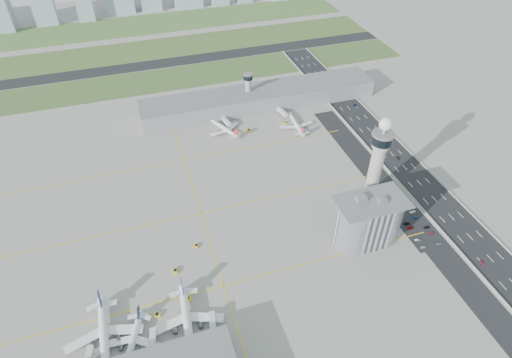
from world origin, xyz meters
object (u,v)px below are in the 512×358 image
object	(u,v)px
jet_bridge_near_1	(152,357)
jet_bridge_near_2	(214,339)
jet_bridge_far_1	(278,110)
car_hw_0	(482,263)
jet_bridge_far_0	(223,119)
car_lot_1	(418,240)
airplane_far_a	(224,126)
car_hw_4	(313,79)
car_lot_8	(427,227)
car_lot_0	(423,247)
tug_3	(196,246)
car_lot_11	(406,204)
airplane_near_c	(187,321)
car_hw_2	(355,105)
tug_4	(249,130)
tug_0	(157,315)
car_lot_9	(415,217)
airplane_near_b	(131,343)
tug_5	(285,123)
car_lot_3	(407,223)
car_lot_10	(413,212)
tug_1	(175,271)
secondary_tower	(248,88)
car_lot_6	(439,244)
control_tower	(378,158)
tug_2	(188,299)
car_lot_4	(398,213)
airplane_far_b	(296,122)
car_lot_2	(411,228)
car_lot_7	(431,233)
car_lot_5	(392,205)
airplane_near_a	(103,335)
car_hw_1	(398,158)

from	to	relation	value
jet_bridge_near_1	jet_bridge_near_2	size ratio (longest dim) A/B	1.00
jet_bridge_far_1	car_hw_0	size ratio (longest dim) A/B	4.26
jet_bridge_far_0	car_lot_1	world-z (taller)	jet_bridge_far_0
airplane_far_a	car_hw_4	bearing A→B (deg)	-84.84
jet_bridge_near_2	car_lot_8	size ratio (longest dim) A/B	3.70
jet_bridge_far_0	car_lot_0	bearing A→B (deg)	14.81
jet_bridge_near_2	tug_3	size ratio (longest dim) A/B	4.79
car_lot_11	car_hw_4	world-z (taller)	car_lot_11
airplane_near_c	jet_bridge_near_2	distance (m)	16.38
jet_bridge_near_1	car_hw_2	world-z (taller)	jet_bridge_near_1
car_hw_4	tug_4	bearing A→B (deg)	-145.92
tug_3	car_lot_11	distance (m)	141.90
tug_0	car_lot_9	world-z (taller)	tug_0
tug_3	tug_4	bearing A→B (deg)	-172.22
jet_bridge_far_0	car_hw_4	distance (m)	115.76
airplane_near_b	airplane_near_c	distance (m)	28.15
jet_bridge_near_1	tug_5	xyz separation A→B (m)	(134.26, 174.65, -2.00)
jet_bridge_near_2	car_lot_3	distance (m)	142.49
tug_5	car_lot_10	size ratio (longest dim) A/B	0.64
jet_bridge_near_2	car_lot_10	size ratio (longest dim) A/B	3.05
jet_bridge_near_2	jet_bridge_far_0	distance (m)	200.68
jet_bridge_near_1	tug_1	bearing A→B (deg)	-11.35
jet_bridge_near_1	secondary_tower	bearing A→B (deg)	-18.17
tug_3	car_lot_6	bearing A→B (deg)	111.98
car_lot_3	car_lot_10	distance (m)	12.45
airplane_near_b	car_lot_10	world-z (taller)	airplane_near_b
control_tower	tug_2	distance (m)	143.09
jet_bridge_far_1	airplane_far_a	bearing A→B (deg)	-85.24
car_lot_10	car_hw_0	distance (m)	50.83
car_lot_4	airplane_near_c	bearing A→B (deg)	96.48
tug_5	airplane_far_b	bearing A→B (deg)	89.31
tug_5	car_lot_11	size ratio (longest dim) A/B	0.65
car_lot_2	airplane_far_a	bearing A→B (deg)	21.60
airplane_far_b	car_lot_7	world-z (taller)	airplane_far_b
car_lot_4	car_lot_11	bearing A→B (deg)	-69.51
tug_0	tug_5	world-z (taller)	tug_0
tug_0	car_lot_7	distance (m)	171.45
car_lot_0	car_lot_5	bearing A→B (deg)	-4.90
airplane_near_a	car_hw_4	size ratio (longest dim) A/B	13.43
car_hw_0	jet_bridge_near_1	bearing A→B (deg)	-176.37
car_lot_10	car_hw_1	size ratio (longest dim) A/B	1.29
tug_4	car_lot_0	xyz separation A→B (m)	(63.38, -152.73, -0.39)
car_lot_2	car_lot_9	distance (m)	11.11
tug_4	car_lot_8	world-z (taller)	tug_4
car_lot_3	tug_4	bearing A→B (deg)	32.46
tug_4	car_hw_2	distance (m)	103.48
control_tower	car_lot_10	xyz separation A→B (m)	(21.25, -20.61, -34.40)
tug_3	car_hw_4	world-z (taller)	tug_3
control_tower	car_hw_0	world-z (taller)	control_tower
airplane_near_c	car_hw_1	size ratio (longest dim) A/B	12.54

